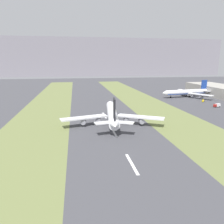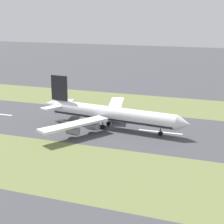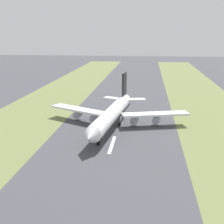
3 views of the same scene
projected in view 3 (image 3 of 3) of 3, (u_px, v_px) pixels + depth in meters
The scene contains 6 objects.
ground_plane at pixel (117, 128), 132.09m from camera, with size 800.00×800.00×0.00m, color #424247.
grass_median_east at pixel (16, 125), 137.09m from camera, with size 40.00×600.00×0.01m, color olive.
centreline_dash_near at pixel (127, 99), 190.24m from camera, with size 1.20×18.00×0.01m, color silver.
centreline_dash_mid at pixel (121, 116), 151.78m from camera, with size 1.20×18.00×0.01m, color silver.
centreline_dash_far at pixel (112, 144), 113.32m from camera, with size 1.20×18.00×0.01m, color silver.
airplane_main_jet at pixel (113, 113), 133.09m from camera, with size 63.67×67.17×20.20m.
Camera 3 is at (-12.25, 125.53, 39.92)m, focal length 50.00 mm.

